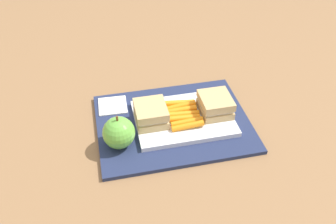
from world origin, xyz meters
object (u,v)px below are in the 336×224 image
apple (119,133)px  food_tray (183,118)px  carrot_sticks_bundle (183,114)px  sandwich_half_left (215,105)px  paper_napkin (113,106)px  sandwich_half_right (151,114)px

apple → food_tray: bearing=-162.5°
carrot_sticks_bundle → apple: 0.17m
apple → sandwich_half_left: bearing=-168.1°
apple → paper_napkin: size_ratio=1.18×
carrot_sticks_bundle → apple: size_ratio=1.22×
food_tray → paper_napkin: size_ratio=3.29×
food_tray → carrot_sticks_bundle: 0.01m
paper_napkin → carrot_sticks_bundle: bearing=150.7°
carrot_sticks_bundle → paper_napkin: carrot_sticks_bundle is taller
sandwich_half_right → sandwich_half_left: bearing=180.0°
carrot_sticks_bundle → apple: (0.16, 0.05, 0.02)m
sandwich_half_left → paper_napkin: size_ratio=1.14×
food_tray → apple: 0.17m
sandwich_half_right → paper_napkin: sandwich_half_right is taller
sandwich_half_right → apple: size_ratio=0.97×
sandwich_half_left → sandwich_half_right: 0.16m
sandwich_half_left → sandwich_half_right: (0.16, 0.00, 0.00)m
sandwich_half_left → carrot_sticks_bundle: 0.08m
sandwich_half_right → carrot_sticks_bundle: size_ratio=0.80×
carrot_sticks_bundle → paper_napkin: 0.18m
food_tray → apple: apple is taller
sandwich_half_left → sandwich_half_right: size_ratio=1.00×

